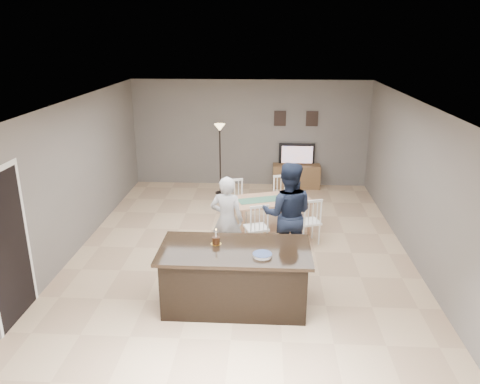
# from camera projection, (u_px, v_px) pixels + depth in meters

# --- Properties ---
(floor) EXTENTS (8.00, 8.00, 0.00)m
(floor) POSITION_uv_depth(u_px,v_px,m) (242.00, 250.00, 8.60)
(floor) COLOR #D4B188
(floor) RESTS_ON ground
(room_shell) EXTENTS (8.00, 8.00, 8.00)m
(room_shell) POSITION_uv_depth(u_px,v_px,m) (242.00, 162.00, 8.06)
(room_shell) COLOR slate
(room_shell) RESTS_ON floor
(kitchen_island) EXTENTS (2.15, 1.10, 0.90)m
(kitchen_island) POSITION_uv_depth(u_px,v_px,m) (235.00, 276.00, 6.75)
(kitchen_island) COLOR black
(kitchen_island) RESTS_ON floor
(tv_console) EXTENTS (1.20, 0.40, 0.60)m
(tv_console) POSITION_uv_depth(u_px,v_px,m) (296.00, 176.00, 12.00)
(tv_console) COLOR brown
(tv_console) RESTS_ON floor
(television) EXTENTS (0.91, 0.12, 0.53)m
(television) POSITION_uv_depth(u_px,v_px,m) (297.00, 154.00, 11.88)
(television) COLOR black
(television) RESTS_ON tv_console
(tv_screen_glow) EXTENTS (0.78, 0.00, 0.78)m
(tv_screen_glow) POSITION_uv_depth(u_px,v_px,m) (297.00, 155.00, 11.80)
(tv_screen_glow) COLOR orange
(tv_screen_glow) RESTS_ON tv_console
(picture_frames) EXTENTS (1.10, 0.02, 0.38)m
(picture_frames) POSITION_uv_depth(u_px,v_px,m) (296.00, 119.00, 11.73)
(picture_frames) COLOR black
(picture_frames) RESTS_ON room_shell
(doorway) EXTENTS (0.00, 2.10, 2.65)m
(doorway) POSITION_uv_depth(u_px,v_px,m) (7.00, 235.00, 6.18)
(doorway) COLOR black
(doorway) RESTS_ON floor
(woman) EXTENTS (0.61, 0.44, 1.55)m
(woman) POSITION_uv_depth(u_px,v_px,m) (227.00, 220.00, 7.94)
(woman) COLOR silver
(woman) RESTS_ON floor
(man) EXTENTS (0.93, 0.76, 1.81)m
(man) POSITION_uv_depth(u_px,v_px,m) (288.00, 214.00, 7.84)
(man) COLOR #171E32
(man) RESTS_ON floor
(birthday_cake) EXTENTS (0.15, 0.15, 0.24)m
(birthday_cake) POSITION_uv_depth(u_px,v_px,m) (216.00, 240.00, 6.73)
(birthday_cake) COLOR #EBBB45
(birthday_cake) RESTS_ON kitchen_island
(plate_stack) EXTENTS (0.27, 0.27, 0.04)m
(plate_stack) POSITION_uv_depth(u_px,v_px,m) (262.00, 255.00, 6.37)
(plate_stack) COLOR white
(plate_stack) RESTS_ON kitchen_island
(dining_table) EXTENTS (1.91, 2.07, 0.92)m
(dining_table) POSITION_uv_depth(u_px,v_px,m) (271.00, 205.00, 9.19)
(dining_table) COLOR tan
(dining_table) RESTS_ON floor
(floor_lamp) EXTENTS (0.26, 0.26, 1.74)m
(floor_lamp) POSITION_uv_depth(u_px,v_px,m) (220.00, 140.00, 11.20)
(floor_lamp) COLOR black
(floor_lamp) RESTS_ON floor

